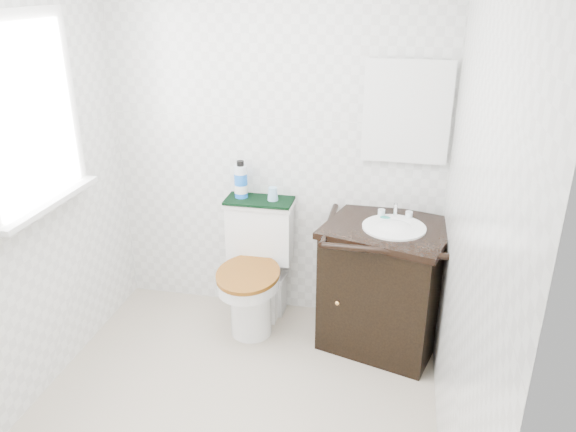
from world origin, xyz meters
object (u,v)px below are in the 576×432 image
(toilet, at_px, (256,274))
(cup, at_px, (273,194))
(mouthwash_bottle, at_px, (241,181))
(vanity, at_px, (385,282))
(trash_bin, at_px, (271,293))

(toilet, distance_m, cup, 0.55)
(toilet, height_order, mouthwash_bottle, mouthwash_bottle)
(vanity, relative_size, mouthwash_bottle, 3.69)
(trash_bin, relative_size, mouthwash_bottle, 1.18)
(vanity, bearing_deg, cup, 165.87)
(trash_bin, bearing_deg, cup, -14.41)
(mouthwash_bottle, bearing_deg, toilet, -48.54)
(vanity, xyz_separation_m, cup, (-0.76, 0.19, 0.46))
(toilet, distance_m, vanity, 0.86)
(vanity, bearing_deg, toilet, 175.81)
(vanity, bearing_deg, mouthwash_bottle, 168.21)
(trash_bin, distance_m, cup, 0.75)
(cup, bearing_deg, trash_bin, 165.59)
(toilet, xyz_separation_m, trash_bin, (0.07, 0.13, -0.22))
(vanity, distance_m, trash_bin, 0.85)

